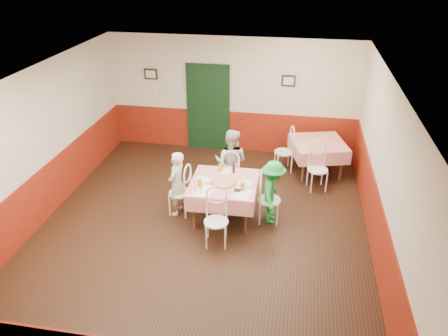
% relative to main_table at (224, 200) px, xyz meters
% --- Properties ---
extents(floor, '(7.00, 7.00, 0.00)m').
position_rel_main_table_xyz_m(floor, '(-0.32, -0.43, -0.38)').
color(floor, black).
rests_on(floor, ground).
extents(ceiling, '(7.00, 7.00, 0.00)m').
position_rel_main_table_xyz_m(ceiling, '(-0.32, -0.43, 2.42)').
color(ceiling, white).
rests_on(ceiling, back_wall).
extents(back_wall, '(6.00, 0.10, 2.80)m').
position_rel_main_table_xyz_m(back_wall, '(-0.32, 3.07, 1.02)').
color(back_wall, beige).
rests_on(back_wall, ground).
extents(front_wall, '(6.00, 0.10, 2.80)m').
position_rel_main_table_xyz_m(front_wall, '(-0.32, -3.93, 1.02)').
color(front_wall, beige).
rests_on(front_wall, ground).
extents(left_wall, '(0.10, 7.00, 2.80)m').
position_rel_main_table_xyz_m(left_wall, '(-3.32, -0.43, 1.02)').
color(left_wall, beige).
rests_on(left_wall, ground).
extents(right_wall, '(0.10, 7.00, 2.80)m').
position_rel_main_table_xyz_m(right_wall, '(2.68, -0.43, 1.02)').
color(right_wall, beige).
rests_on(right_wall, ground).
extents(wainscot_back, '(6.00, 0.03, 1.00)m').
position_rel_main_table_xyz_m(wainscot_back, '(-0.32, 3.05, 0.12)').
color(wainscot_back, maroon).
rests_on(wainscot_back, ground).
extents(wainscot_left, '(0.03, 7.00, 1.00)m').
position_rel_main_table_xyz_m(wainscot_left, '(-3.31, -0.43, 0.12)').
color(wainscot_left, maroon).
rests_on(wainscot_left, ground).
extents(wainscot_right, '(0.03, 7.00, 1.00)m').
position_rel_main_table_xyz_m(wainscot_right, '(2.66, -0.43, 0.12)').
color(wainscot_right, maroon).
rests_on(wainscot_right, ground).
extents(door, '(0.96, 0.06, 2.10)m').
position_rel_main_table_xyz_m(door, '(-0.92, 3.02, 0.68)').
color(door, black).
rests_on(door, ground).
extents(picture_left, '(0.32, 0.03, 0.26)m').
position_rel_main_table_xyz_m(picture_left, '(-2.32, 3.02, 1.48)').
color(picture_left, black).
rests_on(picture_left, back_wall).
extents(picture_right, '(0.32, 0.03, 0.26)m').
position_rel_main_table_xyz_m(picture_right, '(0.98, 3.02, 1.48)').
color(picture_right, black).
rests_on(picture_right, back_wall).
extents(thermostat, '(0.10, 0.03, 0.10)m').
position_rel_main_table_xyz_m(thermostat, '(-2.22, 3.02, 1.12)').
color(thermostat, white).
rests_on(thermostat, back_wall).
extents(main_table, '(1.24, 1.24, 0.77)m').
position_rel_main_table_xyz_m(main_table, '(0.00, 0.00, 0.00)').
color(main_table, red).
rests_on(main_table, ground).
extents(second_table, '(1.38, 1.38, 0.77)m').
position_rel_main_table_xyz_m(second_table, '(1.75, 2.14, 0.00)').
color(second_table, red).
rests_on(second_table, ground).
extents(chair_left, '(0.47, 0.47, 0.90)m').
position_rel_main_table_xyz_m(chair_left, '(-0.85, -0.01, 0.08)').
color(chair_left, white).
rests_on(chair_left, ground).
extents(chair_right, '(0.43, 0.43, 0.90)m').
position_rel_main_table_xyz_m(chair_right, '(0.85, 0.01, 0.08)').
color(chair_right, white).
rests_on(chair_right, ground).
extents(chair_far, '(0.47, 0.47, 0.90)m').
position_rel_main_table_xyz_m(chair_far, '(-0.01, 0.85, 0.08)').
color(chair_far, white).
rests_on(chair_far, ground).
extents(chair_near, '(0.47, 0.47, 0.90)m').
position_rel_main_table_xyz_m(chair_near, '(0.01, -0.85, 0.08)').
color(chair_near, white).
rests_on(chair_near, ground).
extents(chair_second_a, '(0.52, 0.52, 0.90)m').
position_rel_main_table_xyz_m(chair_second_a, '(1.00, 2.14, 0.08)').
color(chair_second_a, white).
rests_on(chair_second_a, ground).
extents(chair_second_b, '(0.52, 0.52, 0.90)m').
position_rel_main_table_xyz_m(chair_second_b, '(1.75, 1.39, 0.08)').
color(chair_second_b, white).
rests_on(chair_second_b, ground).
extents(pizza, '(0.43, 0.43, 0.03)m').
position_rel_main_table_xyz_m(pizza, '(0.00, -0.05, 0.40)').
color(pizza, '#B74723').
rests_on(pizza, main_table).
extents(plate_left, '(0.25, 0.25, 0.01)m').
position_rel_main_table_xyz_m(plate_left, '(-0.39, 0.01, 0.39)').
color(plate_left, white).
rests_on(plate_left, main_table).
extents(plate_right, '(0.25, 0.25, 0.01)m').
position_rel_main_table_xyz_m(plate_right, '(0.41, 0.01, 0.39)').
color(plate_right, white).
rests_on(plate_right, main_table).
extents(plate_far, '(0.25, 0.25, 0.01)m').
position_rel_main_table_xyz_m(plate_far, '(-0.03, 0.41, 0.39)').
color(plate_far, white).
rests_on(plate_far, main_table).
extents(glass_a, '(0.08, 0.08, 0.15)m').
position_rel_main_table_xyz_m(glass_a, '(-0.40, -0.25, 0.46)').
color(glass_a, '#BF7219').
rests_on(glass_a, main_table).
extents(glass_b, '(0.08, 0.08, 0.14)m').
position_rel_main_table_xyz_m(glass_b, '(0.38, -0.24, 0.46)').
color(glass_b, '#BF7219').
rests_on(glass_b, main_table).
extents(glass_c, '(0.08, 0.08, 0.15)m').
position_rel_main_table_xyz_m(glass_c, '(-0.14, 0.40, 0.46)').
color(glass_c, '#BF7219').
rests_on(glass_c, main_table).
extents(beer_bottle, '(0.06, 0.06, 0.20)m').
position_rel_main_table_xyz_m(beer_bottle, '(0.12, 0.39, 0.49)').
color(beer_bottle, '#381C0A').
rests_on(beer_bottle, main_table).
extents(shaker_a, '(0.04, 0.04, 0.09)m').
position_rel_main_table_xyz_m(shaker_a, '(-0.43, -0.43, 0.43)').
color(shaker_a, silver).
rests_on(shaker_a, main_table).
extents(shaker_b, '(0.04, 0.04, 0.09)m').
position_rel_main_table_xyz_m(shaker_b, '(-0.33, -0.45, 0.43)').
color(shaker_b, silver).
rests_on(shaker_b, main_table).
extents(shaker_c, '(0.04, 0.04, 0.09)m').
position_rel_main_table_xyz_m(shaker_c, '(-0.45, -0.38, 0.43)').
color(shaker_c, '#B23319').
rests_on(shaker_c, main_table).
extents(menu_left, '(0.36, 0.44, 0.00)m').
position_rel_main_table_xyz_m(menu_left, '(-0.33, -0.39, 0.39)').
color(menu_left, white).
rests_on(menu_left, main_table).
extents(menu_right, '(0.37, 0.45, 0.00)m').
position_rel_main_table_xyz_m(menu_right, '(0.39, -0.36, 0.39)').
color(menu_right, white).
rests_on(menu_right, main_table).
extents(wallet, '(0.11, 0.09, 0.02)m').
position_rel_main_table_xyz_m(wallet, '(0.29, -0.28, 0.40)').
color(wallet, black).
rests_on(wallet, main_table).
extents(diner_left, '(0.39, 0.52, 1.29)m').
position_rel_main_table_xyz_m(diner_left, '(-0.90, -0.01, 0.27)').
color(diner_left, gray).
rests_on(diner_left, ground).
extents(diner_far, '(0.76, 0.63, 1.43)m').
position_rel_main_table_xyz_m(diner_far, '(-0.01, 0.90, 0.34)').
color(diner_far, gray).
rests_on(diner_far, ground).
extents(diner_right, '(0.48, 0.81, 1.24)m').
position_rel_main_table_xyz_m(diner_right, '(0.90, 0.01, 0.24)').
color(diner_right, gray).
rests_on(diner_right, ground).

